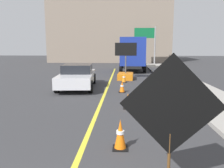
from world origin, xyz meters
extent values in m
cube|color=yellow|center=(0.00, 6.00, 0.00)|extent=(0.14, 36.00, 0.01)
cylinder|color=#593819|center=(1.74, 2.45, 0.53)|extent=(0.05, 0.05, 1.05)
cube|color=orange|center=(1.74, 2.45, 1.52)|extent=(1.55, 0.20, 1.56)
cube|color=black|center=(1.73, 2.43, 1.52)|extent=(1.62, 0.19, 1.63)
cube|color=black|center=(1.74, 2.47, 1.52)|extent=(0.28, 0.04, 0.52)
cube|color=orange|center=(1.11, 15.92, 0.23)|extent=(1.21, 1.86, 0.45)
cylinder|color=#4C4C4C|center=(1.11, 15.92, 1.10)|extent=(0.10, 0.10, 1.30)
cube|color=black|center=(1.11, 15.92, 2.23)|extent=(1.60, 0.18, 0.95)
sphere|color=yellow|center=(1.66, 15.93, 2.23)|extent=(0.09, 0.09, 0.09)
sphere|color=yellow|center=(1.36, 15.95, 2.23)|extent=(0.09, 0.09, 0.09)
sphere|color=yellow|center=(1.06, 15.97, 2.23)|extent=(0.09, 0.09, 0.09)
sphere|color=yellow|center=(0.76, 15.99, 2.23)|extent=(0.09, 0.09, 0.09)
sphere|color=yellow|center=(0.59, 16.00, 2.41)|extent=(0.09, 0.09, 0.09)
sphere|color=yellow|center=(0.59, 16.00, 2.04)|extent=(0.09, 0.09, 0.09)
cube|color=black|center=(1.89, 22.49, 0.57)|extent=(1.92, 7.00, 0.25)
cube|color=silver|center=(2.00, 24.98, 1.65)|extent=(2.39, 2.04, 1.90)
cube|color=navy|center=(1.85, 21.43, 1.98)|extent=(2.51, 4.81, 2.56)
cylinder|color=black|center=(0.89, 24.89, 0.45)|extent=(0.32, 0.91, 0.90)
cylinder|color=black|center=(3.10, 24.80, 0.45)|extent=(0.32, 0.91, 0.90)
cylinder|color=black|center=(0.70, 20.45, 0.45)|extent=(0.32, 0.91, 0.90)
cylinder|color=black|center=(2.91, 20.36, 0.45)|extent=(0.32, 0.91, 0.90)
cube|color=silver|center=(-1.77, 12.16, 0.58)|extent=(2.23, 4.76, 0.60)
cube|color=black|center=(-1.79, 12.39, 1.13)|extent=(1.80, 2.21, 0.50)
cylinder|color=black|center=(-0.76, 10.70, 0.33)|extent=(0.27, 0.68, 0.66)
cylinder|color=black|center=(-2.55, 10.56, 0.33)|extent=(0.27, 0.68, 0.66)
cylinder|color=black|center=(-1.00, 13.75, 0.33)|extent=(0.27, 0.68, 0.66)
cylinder|color=black|center=(-2.79, 13.61, 0.33)|extent=(0.27, 0.68, 0.66)
cylinder|color=gray|center=(4.98, 29.28, 2.50)|extent=(0.18, 0.18, 5.00)
cube|color=#0F6033|center=(3.58, 29.25, 4.15)|extent=(2.60, 0.11, 1.30)
cube|color=white|center=(3.58, 29.29, 4.15)|extent=(1.82, 0.04, 0.18)
cube|color=gray|center=(-1.34, 37.59, 5.22)|extent=(18.61, 9.67, 10.43)
cube|color=black|center=(0.91, 4.08, 0.01)|extent=(0.36, 0.36, 0.03)
cone|color=orange|center=(0.91, 4.08, 0.38)|extent=(0.28, 0.28, 0.70)
cylinder|color=white|center=(0.91, 4.08, 0.42)|extent=(0.19, 0.19, 0.08)
cube|color=black|center=(1.15, 7.69, 0.01)|extent=(0.36, 0.36, 0.03)
cone|color=orange|center=(1.15, 7.69, 0.32)|extent=(0.28, 0.28, 0.59)
cylinder|color=white|center=(1.15, 7.69, 0.35)|extent=(0.19, 0.19, 0.08)
cube|color=black|center=(0.90, 10.91, 0.01)|extent=(0.36, 0.36, 0.03)
cone|color=orange|center=(0.90, 10.91, 0.32)|extent=(0.28, 0.28, 0.59)
cylinder|color=white|center=(0.90, 10.91, 0.35)|extent=(0.19, 0.19, 0.08)
cube|color=black|center=(0.99, 14.32, 0.01)|extent=(0.36, 0.36, 0.03)
cone|color=orange|center=(0.99, 14.32, 0.34)|extent=(0.28, 0.28, 0.62)
cylinder|color=white|center=(0.99, 14.32, 0.37)|extent=(0.19, 0.19, 0.08)
camera|label=1|loc=(0.99, -1.06, 2.42)|focal=36.52mm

